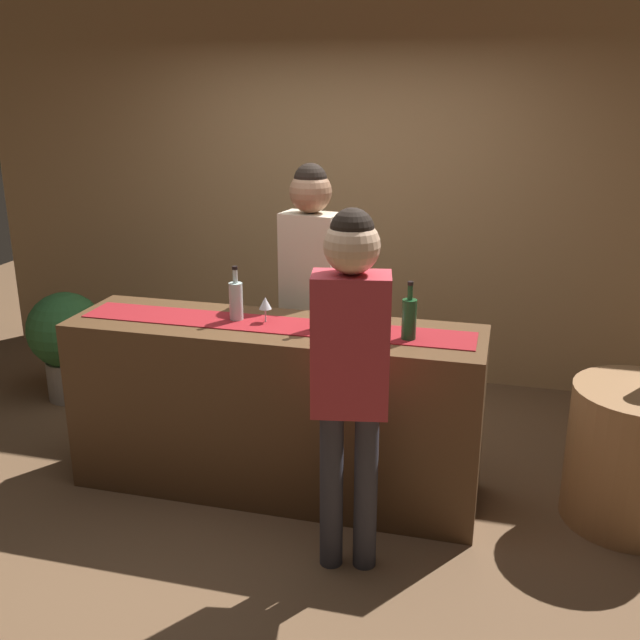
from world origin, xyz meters
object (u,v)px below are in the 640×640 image
object	(u,v)px
bartender	(311,275)
wine_bottle_clear	(236,300)
wine_glass_near_customer	(379,320)
wine_bottle_green	(409,318)
customer_sipping	(350,356)
wine_glass_mid_counter	(265,304)
potted_plant_tall	(67,338)
wine_bottle_amber	(320,309)
round_side_table	(634,455)

from	to	relation	value
bartender	wine_bottle_clear	bearing A→B (deg)	73.39
wine_glass_near_customer	wine_bottle_green	bearing A→B (deg)	17.22
wine_bottle_green	wine_glass_near_customer	size ratio (longest dim) A/B	2.10
customer_sipping	wine_glass_mid_counter	bearing A→B (deg)	123.84
wine_glass_near_customer	wine_glass_mid_counter	size ratio (longest dim) A/B	1.00
potted_plant_tall	wine_glass_mid_counter	bearing A→B (deg)	-23.53
customer_sipping	wine_bottle_amber	bearing A→B (deg)	105.84
wine_bottle_green	customer_sipping	xyz separation A→B (m)	(-0.18, -0.54, -0.02)
wine_bottle_clear	customer_sipping	bearing A→B (deg)	-38.77
wine_bottle_green	wine_glass_mid_counter	distance (m)	0.79
wine_bottle_amber	wine_bottle_green	world-z (taller)	same
bartender	wine_glass_mid_counter	bearing A→B (deg)	88.90
bartender	customer_sipping	bearing A→B (deg)	122.48
wine_bottle_amber	round_side_table	distance (m)	1.79
bartender	customer_sipping	world-z (taller)	bartender
wine_bottle_green	wine_glass_near_customer	bearing A→B (deg)	-162.78
bartender	wine_bottle_amber	bearing A→B (deg)	119.20
wine_bottle_amber	potted_plant_tall	size ratio (longest dim) A/B	0.38
wine_glass_mid_counter	customer_sipping	size ratio (longest dim) A/B	0.08
wine_glass_mid_counter	bartender	distance (m)	0.56
wine_bottle_amber	wine_glass_near_customer	size ratio (longest dim) A/B	2.10
round_side_table	wine_bottle_green	bearing A→B (deg)	-169.76
bartender	wine_bottle_green	bearing A→B (deg)	146.68
wine_bottle_clear	wine_glass_mid_counter	distance (m)	0.17
bartender	potted_plant_tall	distance (m)	2.00
potted_plant_tall	wine_glass_near_customer	bearing A→B (deg)	-20.25
wine_glass_near_customer	bartender	size ratio (longest dim) A/B	0.08
wine_bottle_clear	wine_glass_near_customer	xyz separation A→B (m)	(0.81, -0.12, -0.01)
bartender	customer_sipping	xyz separation A→B (m)	(0.50, -1.17, -0.04)
wine_glass_near_customer	bartender	bearing A→B (deg)	128.77
wine_bottle_clear	wine_glass_near_customer	size ratio (longest dim) A/B	2.10
wine_bottle_amber	bartender	distance (m)	0.63
wine_bottle_clear	potted_plant_tall	bearing A→B (deg)	154.38
wine_bottle_amber	round_side_table	bearing A→B (deg)	6.05
wine_bottle_clear	round_side_table	xyz separation A→B (m)	(2.12, 0.14, -0.72)
bartender	round_side_table	xyz separation A→B (m)	(1.85, -0.42, -0.74)
wine_bottle_clear	round_side_table	distance (m)	2.24
wine_glass_mid_counter	customer_sipping	bearing A→B (deg)	-45.66
wine_glass_near_customer	potted_plant_tall	distance (m)	2.66
bartender	round_side_table	distance (m)	2.03
wine_glass_near_customer	wine_glass_mid_counter	world-z (taller)	same
wine_glass_near_customer	customer_sipping	world-z (taller)	customer_sipping
wine_glass_near_customer	round_side_table	distance (m)	1.51
wine_bottle_amber	wine_glass_mid_counter	size ratio (longest dim) A/B	2.10
wine_bottle_green	potted_plant_tall	world-z (taller)	wine_bottle_green
wine_bottle_clear	customer_sipping	size ratio (longest dim) A/B	0.18
wine_glass_near_customer	wine_glass_mid_counter	bearing A→B (deg)	169.58
round_side_table	wine_bottle_amber	bearing A→B (deg)	-173.95
wine_bottle_green	customer_sipping	bearing A→B (deg)	-108.45
wine_bottle_green	customer_sipping	size ratio (longest dim) A/B	0.18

